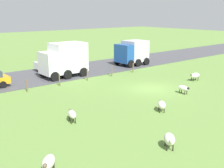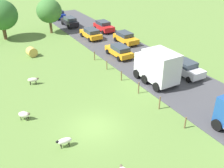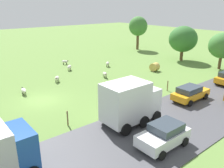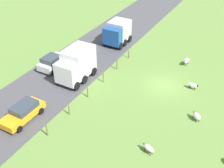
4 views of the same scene
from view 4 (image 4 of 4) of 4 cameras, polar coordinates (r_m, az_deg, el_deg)
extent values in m
plane|color=olive|center=(31.38, 10.77, -0.35)|extent=(160.00, 160.00, 0.00)
cube|color=#47474C|center=(35.73, -6.55, 4.77)|extent=(8.00, 80.00, 0.06)
ellipsoid|color=silver|center=(35.73, 15.16, 4.67)|extent=(0.69, 1.21, 0.54)
ellipsoid|color=brown|center=(35.22, 14.83, 4.50)|extent=(0.21, 0.28, 0.20)
cylinder|color=#2D2823|center=(35.60, 15.08, 3.88)|extent=(0.07, 0.07, 0.35)
cylinder|color=#2D2823|center=(35.69, 14.65, 4.03)|extent=(0.07, 0.07, 0.35)
cylinder|color=#2D2823|center=(36.13, 15.48, 4.28)|extent=(0.07, 0.07, 0.35)
cylinder|color=#2D2823|center=(36.21, 15.06, 4.42)|extent=(0.07, 0.07, 0.35)
ellipsoid|color=white|center=(31.31, 16.35, -0.21)|extent=(1.14, 0.57, 0.45)
ellipsoid|color=black|center=(31.14, 17.26, -0.38)|extent=(0.28, 0.21, 0.20)
cylinder|color=#2D2823|center=(31.52, 16.84, -0.79)|extent=(0.07, 0.07, 0.34)
cylinder|color=#2D2823|center=(31.33, 16.68, -1.00)|extent=(0.07, 0.07, 0.34)
cylinder|color=#2D2823|center=(31.66, 15.84, -0.43)|extent=(0.07, 0.07, 0.34)
cylinder|color=#2D2823|center=(31.47, 15.67, -0.64)|extent=(0.07, 0.07, 0.34)
ellipsoid|color=silver|center=(27.19, 17.13, -6.36)|extent=(1.08, 1.02, 0.54)
ellipsoid|color=brown|center=(27.37, 16.63, -5.60)|extent=(0.32, 0.30, 0.20)
cylinder|color=#2D2823|center=(27.48, 16.44, -6.68)|extent=(0.07, 0.07, 0.30)
cylinder|color=#2D2823|center=(27.64, 16.94, -6.51)|extent=(0.07, 0.07, 0.30)
cylinder|color=#2D2823|center=(27.18, 17.08, -7.34)|extent=(0.07, 0.07, 0.30)
cylinder|color=#2D2823|center=(27.34, 17.58, -7.17)|extent=(0.07, 0.07, 0.30)
ellipsoid|color=silver|center=(23.31, 7.64, -13.03)|extent=(1.16, 0.78, 0.46)
ellipsoid|color=brown|center=(23.45, 6.71, -12.20)|extent=(0.30, 0.25, 0.20)
cylinder|color=#2D2823|center=(23.62, 6.82, -13.39)|extent=(0.07, 0.07, 0.36)
cylinder|color=#2D2823|center=(23.76, 7.24, -13.07)|extent=(0.07, 0.07, 0.36)
cylinder|color=#2D2823|center=(23.38, 7.91, -14.15)|extent=(0.07, 0.07, 0.36)
cylinder|color=#2D2823|center=(23.52, 8.33, -13.83)|extent=(0.07, 0.07, 0.36)
cylinder|color=brown|center=(36.08, 3.48, 6.17)|extent=(0.12, 0.12, 1.07)
cylinder|color=brown|center=(33.50, 1.03, 4.04)|extent=(0.12, 0.12, 1.28)
cylinder|color=brown|center=(31.12, -1.80, 1.38)|extent=(0.12, 0.12, 1.24)
cylinder|color=brown|center=(28.92, -5.07, -1.78)|extent=(0.12, 0.12, 1.13)
cylinder|color=brown|center=(26.90, -8.88, -5.34)|extent=(0.12, 0.12, 1.12)
cylinder|color=brown|center=(25.11, -13.32, -9.33)|extent=(0.12, 0.12, 1.20)
cube|color=white|center=(30.10, -9.45, 2.03)|extent=(2.49, 1.20, 2.30)
cube|color=silver|center=(31.49, -6.91, 4.72)|extent=(2.49, 3.58, 3.13)
cylinder|color=black|center=(30.07, -7.36, -0.43)|extent=(0.30, 0.96, 0.96)
cylinder|color=black|center=(31.41, -11.06, 0.84)|extent=(0.30, 0.96, 0.96)
cylinder|color=black|center=(31.06, -5.77, 0.95)|extent=(0.30, 0.96, 0.96)
cylinder|color=black|center=(32.35, -9.43, 2.12)|extent=(0.30, 0.96, 0.96)
cylinder|color=black|center=(32.42, -3.83, 2.63)|extent=(0.30, 0.96, 0.96)
cylinder|color=black|center=(33.66, -7.42, 3.70)|extent=(0.30, 0.96, 0.96)
cube|color=#1E4C99|center=(38.08, 0.08, 9.77)|extent=(2.55, 1.20, 2.30)
cube|color=#B2B2B7|center=(39.60, 1.51, 11.07)|extent=(2.55, 2.77, 2.69)
cylinder|color=black|center=(38.04, 1.77, 7.80)|extent=(0.30, 0.96, 0.96)
cylinder|color=black|center=(39.15, -1.57, 8.62)|extent=(0.30, 0.96, 0.96)
cylinder|color=black|center=(39.08, 2.66, 8.54)|extent=(0.30, 0.96, 0.96)
cylinder|color=black|center=(40.16, -0.62, 9.32)|extent=(0.30, 0.96, 0.96)
cylinder|color=black|center=(40.32, 3.66, 9.36)|extent=(0.30, 0.96, 0.96)
cylinder|color=black|center=(41.37, 0.44, 10.11)|extent=(0.30, 0.96, 0.96)
cube|color=silver|center=(34.37, -12.08, 4.33)|extent=(1.93, 3.82, 0.79)
cube|color=#333D47|center=(33.86, -12.52, 5.10)|extent=(1.70, 2.10, 0.56)
cylinder|color=black|center=(35.93, -11.95, 5.02)|extent=(0.22, 0.64, 0.64)
cylinder|color=black|center=(34.81, -9.49, 4.31)|extent=(0.22, 0.64, 0.64)
cylinder|color=black|center=(34.38, -14.54, 3.20)|extent=(0.22, 0.64, 0.64)
cylinder|color=black|center=(33.21, -12.06, 2.39)|extent=(0.22, 0.64, 0.64)
cube|color=orange|center=(27.24, -17.99, -5.92)|extent=(1.81, 4.41, 0.64)
cube|color=#333D47|center=(27.04, -17.73, -4.57)|extent=(1.60, 2.43, 0.56)
cylinder|color=black|center=(26.23, -18.62, -8.84)|extent=(0.22, 0.64, 0.64)
cylinder|color=black|center=(27.37, -21.30, -7.41)|extent=(0.22, 0.64, 0.64)
cylinder|color=black|center=(27.62, -14.49, -5.43)|extent=(0.22, 0.64, 0.64)
cylinder|color=black|center=(28.71, -17.19, -4.22)|extent=(0.22, 0.64, 0.64)
camera|label=1|loc=(15.72, 59.96, -32.51)|focal=45.26mm
camera|label=2|loc=(40.64, 32.16, 23.83)|focal=41.83mm
camera|label=3|loc=(45.10, -12.65, 23.28)|focal=37.33mm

